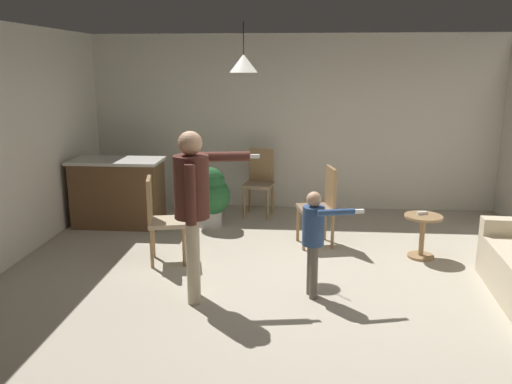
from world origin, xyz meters
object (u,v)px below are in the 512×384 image
object	(u,v)px
person_child	(314,232)
potted_plant_corner	(210,194)
kitchen_counter	(118,192)
spare_remote_on_table	(422,213)
person_adult	(193,198)
dining_chair_by_counter	(321,203)
dining_chair_near_wall	(161,217)
dining_chair_centre_back	(260,179)
side_table_by_couch	(422,231)

from	to	relation	value
person_child	potted_plant_corner	xyz separation A→B (m)	(-1.39, 2.22, -0.19)
kitchen_counter	spare_remote_on_table	xyz separation A→B (m)	(4.00, -0.97, 0.06)
spare_remote_on_table	person_adult	bearing A→B (deg)	-149.86
dining_chair_by_counter	dining_chair_near_wall	xyz separation A→B (m)	(-1.85, -0.76, 0.00)
kitchen_counter	potted_plant_corner	bearing A→B (deg)	0.38
person_adult	dining_chair_centre_back	xyz separation A→B (m)	(0.39, 3.10, -0.48)
side_table_by_couch	person_child	xyz separation A→B (m)	(-1.30, -1.21, 0.33)
kitchen_counter	spare_remote_on_table	bearing A→B (deg)	-13.60
dining_chair_by_counter	spare_remote_on_table	size ratio (longest dim) A/B	7.69
side_table_by_couch	spare_remote_on_table	bearing A→B (deg)	104.69
person_child	dining_chair_near_wall	world-z (taller)	person_child
dining_chair_by_counter	dining_chair_near_wall	world-z (taller)	same
person_adult	spare_remote_on_table	size ratio (longest dim) A/B	12.70
side_table_by_couch	dining_chair_by_counter	world-z (taller)	dining_chair_by_counter
side_table_by_couch	person_adult	xyz separation A→B (m)	(-2.44, -1.38, 0.70)
kitchen_counter	side_table_by_couch	distance (m)	4.13
side_table_by_couch	person_child	world-z (taller)	person_child
side_table_by_couch	dining_chair_centre_back	bearing A→B (deg)	140.02
potted_plant_corner	dining_chair_by_counter	bearing A→B (deg)	-22.87
person_adult	dining_chair_centre_back	bearing A→B (deg)	163.90
person_child	side_table_by_couch	bearing A→B (deg)	118.52
person_adult	potted_plant_corner	distance (m)	2.46
person_adult	dining_chair_by_counter	bearing A→B (deg)	135.11
person_adult	side_table_by_couch	bearing A→B (deg)	110.42
kitchen_counter	person_child	distance (m)	3.50
kitchen_counter	spare_remote_on_table	world-z (taller)	kitchen_counter
dining_chair_by_counter	potted_plant_corner	xyz separation A→B (m)	(-1.52, 0.64, -0.07)
side_table_by_couch	dining_chair_by_counter	size ratio (longest dim) A/B	0.52
potted_plant_corner	kitchen_counter	bearing A→B (deg)	-179.62
kitchen_counter	person_adult	xyz separation A→B (m)	(1.57, -2.38, 0.55)
kitchen_counter	dining_chair_near_wall	world-z (taller)	dining_chair_near_wall
side_table_by_couch	kitchen_counter	bearing A→B (deg)	165.95
spare_remote_on_table	person_child	bearing A→B (deg)	-136.20
spare_remote_on_table	side_table_by_couch	bearing A→B (deg)	-75.31
kitchen_counter	dining_chair_by_counter	size ratio (longest dim) A/B	1.26
kitchen_counter	dining_chair_centre_back	bearing A→B (deg)	20.27
kitchen_counter	person_child	size ratio (longest dim) A/B	1.18
kitchen_counter	dining_chair_centre_back	distance (m)	2.08
kitchen_counter	potted_plant_corner	xyz separation A→B (m)	(1.31, 0.01, -0.01)
dining_chair_centre_back	person_adult	bearing A→B (deg)	91.39
dining_chair_by_counter	dining_chair_centre_back	world-z (taller)	same
kitchen_counter	dining_chair_near_wall	xyz separation A→B (m)	(0.98, -1.40, 0.07)
person_adult	potted_plant_corner	bearing A→B (deg)	177.00
person_adult	potted_plant_corner	xyz separation A→B (m)	(-0.25, 2.39, -0.55)
dining_chair_near_wall	spare_remote_on_table	bearing A→B (deg)	85.22
side_table_by_couch	dining_chair_near_wall	xyz separation A→B (m)	(-3.03, -0.39, 0.22)
dining_chair_by_counter	spare_remote_on_table	distance (m)	1.21
person_adult	dining_chair_centre_back	distance (m)	3.16
dining_chair_centre_back	potted_plant_corner	bearing A→B (deg)	56.67
person_adult	person_child	world-z (taller)	person_adult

